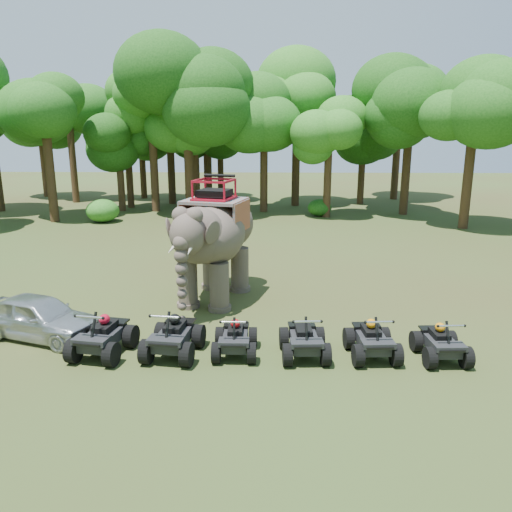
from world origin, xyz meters
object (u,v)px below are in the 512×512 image
(atv_1, at_px, (173,331))
(atv_4, at_px, (372,335))
(atv_0, at_px, (102,331))
(parked_car, at_px, (39,317))
(atv_3, at_px, (304,334))
(elephant, at_px, (214,239))
(atv_5, at_px, (441,338))
(atv_2, at_px, (235,334))

(atv_1, distance_m, atv_4, 5.27)
(atv_0, distance_m, atv_4, 7.16)
(parked_car, distance_m, atv_0, 2.45)
(atv_1, bearing_deg, atv_4, 7.55)
(atv_1, xyz_separation_m, atv_4, (5.27, 0.03, -0.06))
(parked_car, height_order, atv_0, atv_0)
(atv_1, relative_size, atv_3, 1.09)
(atv_3, relative_size, atv_4, 1.00)
(elephant, distance_m, atv_5, 8.10)
(atv_2, bearing_deg, atv_4, -0.92)
(parked_car, relative_size, atv_3, 2.23)
(parked_car, relative_size, atv_4, 2.23)
(atv_5, bearing_deg, atv_4, 173.68)
(atv_2, xyz_separation_m, atv_5, (5.41, -0.13, 0.01))
(atv_3, height_order, atv_5, atv_3)
(elephant, bearing_deg, atv_4, -29.66)
(elephant, relative_size, atv_5, 3.25)
(parked_car, xyz_separation_m, atv_3, (7.57, -1.03, -0.02))
(atv_1, bearing_deg, atv_3, 7.42)
(parked_car, bearing_deg, atv_0, -97.45)
(atv_0, bearing_deg, parked_car, 163.67)
(atv_4, xyz_separation_m, atv_5, (1.78, -0.09, -0.03))
(elephant, relative_size, parked_car, 1.39)
(atv_0, xyz_separation_m, atv_4, (7.16, 0.06, -0.05))
(parked_car, relative_size, atv_0, 2.07)
(atv_0, distance_m, atv_1, 1.89)
(atv_3, bearing_deg, parked_car, 169.01)
(elephant, distance_m, atv_3, 5.63)
(parked_car, xyz_separation_m, atv_1, (4.09, -1.04, 0.04))
(atv_0, bearing_deg, atv_4, 10.11)
(elephant, bearing_deg, atv_2, -62.42)
(atv_1, xyz_separation_m, atv_2, (1.64, 0.07, -0.09))
(elephant, distance_m, atv_4, 6.71)
(atv_0, distance_m, atv_3, 5.37)
(parked_car, bearing_deg, atv_4, -77.66)
(elephant, relative_size, atv_1, 2.83)
(parked_car, bearing_deg, atv_5, -77.15)
(atv_2, bearing_deg, parked_car, 170.14)
(atv_1, bearing_deg, atv_5, 6.72)
(atv_0, distance_m, atv_5, 8.94)
(atv_2, height_order, atv_3, atv_3)
(elephant, xyz_separation_m, atv_5, (6.43, -4.67, -1.58))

